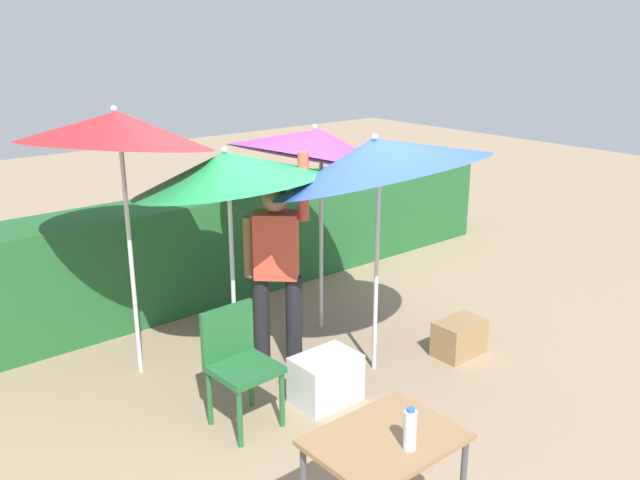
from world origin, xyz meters
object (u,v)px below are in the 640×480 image
(person_vendor, at_px, (277,264))
(crate_cardboard, at_px, (459,338))
(umbrella_yellow, at_px, (117,129))
(cooler_box, at_px, (326,379))
(umbrella_navy, at_px, (377,158))
(umbrella_orange, at_px, (318,145))
(chair_plastic, at_px, (238,360))
(bottle_water, at_px, (410,429))
(umbrella_rainbow, at_px, (227,169))
(folding_table, at_px, (385,451))

(person_vendor, distance_m, crate_cardboard, 1.80)
(umbrella_yellow, relative_size, cooler_box, 4.63)
(crate_cardboard, bearing_deg, umbrella_navy, 160.29)
(umbrella_orange, bearing_deg, person_vendor, -153.34)
(chair_plastic, bearing_deg, umbrella_yellow, 101.36)
(umbrella_orange, xyz_separation_m, chair_plastic, (-1.52, -0.92, -1.29))
(umbrella_yellow, bearing_deg, bottle_water, -86.72)
(umbrella_orange, bearing_deg, cooler_box, -127.26)
(umbrella_yellow, height_order, person_vendor, umbrella_yellow)
(umbrella_yellow, height_order, cooler_box, umbrella_yellow)
(umbrella_rainbow, bearing_deg, folding_table, -102.46)
(chair_plastic, height_order, crate_cardboard, chair_plastic)
(umbrella_navy, distance_m, bottle_water, 2.40)
(chair_plastic, height_order, cooler_box, chair_plastic)
(umbrella_rainbow, xyz_separation_m, crate_cardboard, (1.70, -1.06, -1.59))
(chair_plastic, distance_m, bottle_water, 1.78)
(umbrella_navy, bearing_deg, umbrella_rainbow, 139.03)
(umbrella_yellow, height_order, umbrella_navy, umbrella_yellow)
(folding_table, bearing_deg, umbrella_rainbow, 77.54)
(folding_table, bearing_deg, bottle_water, -81.38)
(umbrella_orange, xyz_separation_m, bottle_water, (-1.59, -2.66, -0.97))
(umbrella_orange, height_order, person_vendor, umbrella_orange)
(umbrella_orange, relative_size, umbrella_navy, 0.96)
(umbrella_orange, xyz_separation_m, crate_cardboard, (0.59, -1.27, -1.64))
(umbrella_navy, relative_size, folding_table, 2.86)
(umbrella_orange, distance_m, crate_cardboard, 2.16)
(chair_plastic, relative_size, folding_table, 1.11)
(umbrella_navy, relative_size, cooler_box, 4.51)
(person_vendor, height_order, bottle_water, person_vendor)
(umbrella_navy, distance_m, chair_plastic, 1.87)
(umbrella_navy, xyz_separation_m, chair_plastic, (-1.30, 0.06, -1.34))
(bottle_water, bearing_deg, person_vendor, 70.14)
(bottle_water, bearing_deg, chair_plastic, 87.57)
(umbrella_rainbow, relative_size, crate_cardboard, 4.47)
(person_vendor, relative_size, folding_table, 2.35)
(umbrella_rainbow, relative_size, cooler_box, 4.00)
(crate_cardboard, xyz_separation_m, bottle_water, (-2.19, -1.39, 0.67))
(umbrella_orange, distance_m, umbrella_navy, 1.00)
(cooler_box, bearing_deg, umbrella_rainbow, 106.50)
(cooler_box, height_order, folding_table, folding_table)
(cooler_box, bearing_deg, umbrella_navy, 11.38)
(umbrella_orange, xyz_separation_m, umbrella_navy, (-0.22, -0.98, 0.05))
(cooler_box, xyz_separation_m, crate_cardboard, (1.43, -0.16, -0.03))
(cooler_box, bearing_deg, crate_cardboard, -6.53)
(umbrella_navy, height_order, chair_plastic, umbrella_navy)
(umbrella_yellow, distance_m, folding_table, 3.15)
(chair_plastic, xyz_separation_m, cooler_box, (0.68, -0.19, -0.32))
(umbrella_rainbow, distance_m, bottle_water, 2.67)
(umbrella_rainbow, relative_size, folding_table, 2.54)
(person_vendor, bearing_deg, umbrella_yellow, 145.67)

